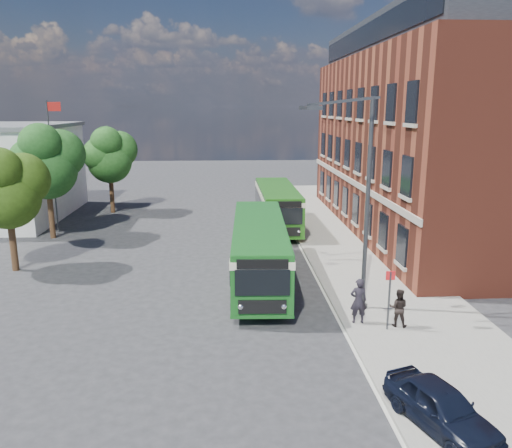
{
  "coord_description": "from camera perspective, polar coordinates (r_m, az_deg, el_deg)",
  "views": [
    {
      "loc": [
        -0.53,
        -21.84,
        8.6
      ],
      "look_at": [
        1.02,
        5.24,
        2.2
      ],
      "focal_mm": 35.0,
      "sensor_mm": 36.0,
      "label": 1
    }
  ],
  "objects": [
    {
      "name": "kerb_line",
      "position": [
        31.37,
        5.07,
        -2.67
      ],
      "size": [
        0.12,
        48.0,
        0.01
      ],
      "primitive_type": "cube",
      "color": "beige",
      "rests_on": "ground"
    },
    {
      "name": "pedestrian_b",
      "position": [
        20.58,
        15.95,
        -9.18
      ],
      "size": [
        0.9,
        0.8,
        1.53
      ],
      "primitive_type": "imported",
      "rotation": [
        0.0,
        0.0,
        2.79
      ],
      "color": "black",
      "rests_on": "pavement"
    },
    {
      "name": "bus_rear",
      "position": [
        35.84,
        2.44,
        2.38
      ],
      "size": [
        2.69,
        9.97,
        3.02
      ],
      "color": "#215F16",
      "rests_on": "ground"
    },
    {
      "name": "pedestrian_a",
      "position": [
        20.45,
        11.63,
        -8.59
      ],
      "size": [
        0.68,
        0.45,
        1.86
      ],
      "primitive_type": "imported",
      "rotation": [
        0.0,
        0.0,
        3.14
      ],
      "color": "black",
      "rests_on": "pavement"
    },
    {
      "name": "white_building",
      "position": [
        43.78,
        -26.9,
        5.37
      ],
      "size": [
        9.4,
        13.4,
        7.3
      ],
      "color": "silver",
      "rests_on": "ground"
    },
    {
      "name": "parked_car",
      "position": [
        15.08,
        20.37,
        -18.98
      ],
      "size": [
        2.54,
        3.84,
        1.21
      ],
      "primitive_type": "imported",
      "rotation": [
        0.0,
        0.0,
        0.34
      ],
      "color": "black",
      "rests_on": "pavement"
    },
    {
      "name": "tree_left",
      "position": [
        28.91,
        -26.56,
        3.73
      ],
      "size": [
        3.94,
        3.74,
        6.65
      ],
      "color": "#3D2416",
      "rests_on": "ground"
    },
    {
      "name": "tree_right",
      "position": [
        42.54,
        -16.37,
        7.63
      ],
      "size": [
        4.2,
        3.99,
        7.09
      ],
      "color": "#3D2416",
      "rests_on": "ground"
    },
    {
      "name": "flagpole",
      "position": [
        37.0,
        -22.21,
        6.63
      ],
      "size": [
        0.95,
        0.1,
        9.0
      ],
      "color": "#383A3D",
      "rests_on": "ground"
    },
    {
      "name": "pavement",
      "position": [
        31.93,
        10.5,
        -2.43
      ],
      "size": [
        6.0,
        48.0,
        0.15
      ],
      "primitive_type": "cube",
      "color": "gray",
      "rests_on": "ground"
    },
    {
      "name": "bus_stop_sign",
      "position": [
        19.97,
        14.98,
        -7.99
      ],
      "size": [
        0.35,
        0.08,
        2.52
      ],
      "color": "#383A3D",
      "rests_on": "ground"
    },
    {
      "name": "tree_mid",
      "position": [
        35.23,
        -22.81,
        6.66
      ],
      "size": [
        4.51,
        4.29,
        7.62
      ],
      "color": "#3D2416",
      "rests_on": "ground"
    },
    {
      "name": "bus_front",
      "position": [
        24.88,
        0.37,
        -2.5
      ],
      "size": [
        3.05,
        11.6,
        3.02
      ],
      "color": "#185A1C",
      "rests_on": "ground"
    },
    {
      "name": "street_lamp",
      "position": [
        20.9,
        11.67,
        2.5
      ],
      "size": [
        2.96,
        2.38,
        9.0
      ],
      "color": "#383A3D",
      "rests_on": "ground"
    },
    {
      "name": "ground",
      "position": [
        23.47,
        -1.77,
        -8.22
      ],
      "size": [
        120.0,
        120.0,
        0.0
      ],
      "primitive_type": "plane",
      "color": "#2A2A2D",
      "rests_on": "ground"
    },
    {
      "name": "brick_office",
      "position": [
        36.86,
        20.25,
        9.94
      ],
      "size": [
        12.1,
        26.0,
        14.2
      ],
      "color": "maroon",
      "rests_on": "ground"
    }
  ]
}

